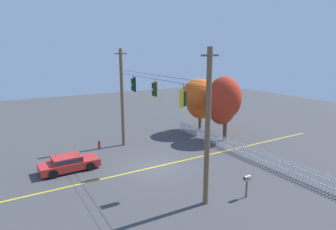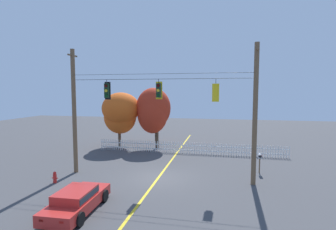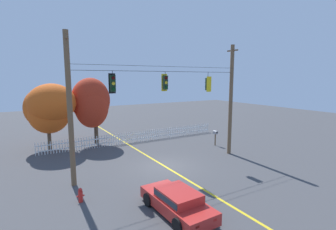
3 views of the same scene
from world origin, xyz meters
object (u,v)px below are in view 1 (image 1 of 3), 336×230
traffic_signal_westbound_side (154,89)px  autumn_maple_near_fence (201,98)px  fire_hydrant (99,145)px  roadside_mailbox (247,180)px  traffic_signal_northbound_secondary (133,85)px  traffic_signal_eastbound_side (183,99)px  parked_car (69,163)px  autumn_maple_mid (223,100)px

traffic_signal_westbound_side → autumn_maple_near_fence: bearing=125.5°
traffic_signal_westbound_side → fire_hydrant: (-6.30, -2.32, -5.56)m
roadside_mailbox → traffic_signal_northbound_secondary: bearing=-166.5°
traffic_signal_northbound_secondary → traffic_signal_eastbound_side: same height
parked_car → autumn_maple_near_fence: bearing=104.3°
roadside_mailbox → autumn_maple_mid: bearing=146.1°
traffic_signal_northbound_secondary → autumn_maple_near_fence: size_ratio=0.24×
autumn_maple_mid → fire_hydrant: (-3.49, -11.31, -3.57)m
autumn_maple_mid → parked_car: 15.10m
traffic_signal_eastbound_side → autumn_maple_near_fence: traffic_signal_eastbound_side is taller
fire_hydrant → parked_car: bearing=-43.4°
traffic_signal_northbound_secondary → traffic_signal_westbound_side: size_ratio=1.04×
traffic_signal_eastbound_side → fire_hydrant: (-10.01, -2.30, -5.41)m
traffic_signal_northbound_secondary → autumn_maple_mid: 9.24m
traffic_signal_eastbound_side → fire_hydrant: 11.61m
roadside_mailbox → traffic_signal_eastbound_side: bearing=-140.9°
parked_car → roadside_mailbox: 12.60m
traffic_signal_westbound_side → parked_car: (-2.68, -5.74, -5.32)m
traffic_signal_eastbound_side → fire_hydrant: size_ratio=1.98×
autumn_maple_near_fence → fire_hydrant: bearing=-89.3°
traffic_signal_northbound_secondary → roadside_mailbox: (10.50, 2.51, -4.76)m
traffic_signal_westbound_side → fire_hydrant: size_ratio=1.79×
traffic_signal_westbound_side → traffic_signal_eastbound_side: bearing=-0.3°
traffic_signal_northbound_secondary → roadside_mailbox: 11.80m
traffic_signal_northbound_secondary → roadside_mailbox: traffic_signal_northbound_secondary is taller
parked_car → fire_hydrant: size_ratio=5.73×
traffic_signal_northbound_secondary → fire_hydrant: bearing=-138.6°
traffic_signal_eastbound_side → roadside_mailbox: (3.12, 2.53, -4.63)m
roadside_mailbox → traffic_signal_westbound_side: bearing=-159.8°
autumn_maple_mid → fire_hydrant: size_ratio=8.45×
autumn_maple_mid → fire_hydrant: bearing=-107.2°
traffic_signal_eastbound_side → parked_car: 10.01m
traffic_signal_northbound_secondary → autumn_maple_mid: (0.86, 8.99, -1.97)m
traffic_signal_eastbound_side → autumn_maple_mid: size_ratio=0.23×
traffic_signal_eastbound_side → autumn_maple_near_fence: 13.76m
autumn_maple_near_fence → fire_hydrant: (0.14, -11.35, -3.33)m
autumn_maple_near_fence → parked_car: autumn_maple_near_fence is taller
traffic_signal_northbound_secondary → autumn_maple_near_fence: 9.70m
traffic_signal_eastbound_side → fire_hydrant: bearing=-167.1°
autumn_maple_mid → traffic_signal_northbound_secondary: bearing=-95.4°
autumn_maple_near_fence → parked_car: 15.55m
parked_car → autumn_maple_mid: bearing=90.5°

